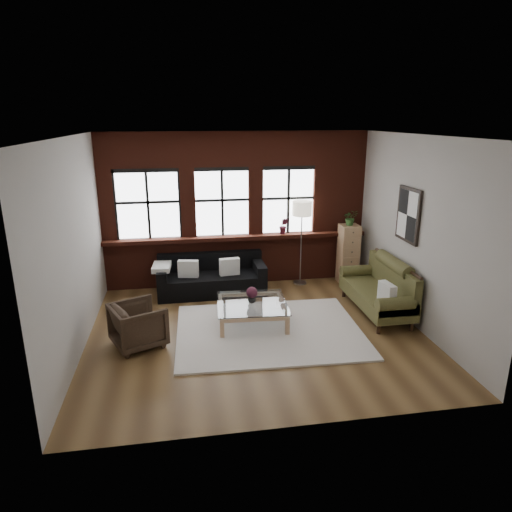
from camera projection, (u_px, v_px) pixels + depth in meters
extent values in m
plane|color=brown|center=(256.00, 332.00, 7.69)|extent=(5.50, 5.50, 0.00)
plane|color=white|center=(256.00, 136.00, 6.75)|extent=(5.50, 5.50, 0.00)
plane|color=#A9A49D|center=(236.00, 210.00, 9.57)|extent=(5.50, 0.00, 5.50)
plane|color=#A9A49D|center=(295.00, 300.00, 4.86)|extent=(5.50, 0.00, 5.50)
plane|color=#A9A49D|center=(74.00, 248.00, 6.78)|extent=(0.00, 5.00, 5.00)
plane|color=#A9A49D|center=(417.00, 233.00, 7.65)|extent=(0.00, 5.00, 5.00)
cube|color=#511D13|center=(238.00, 237.00, 9.60)|extent=(5.50, 0.30, 0.08)
cube|color=silver|center=(269.00, 331.00, 7.69)|extent=(3.16, 2.52, 0.03)
cube|color=silver|center=(188.00, 269.00, 9.04)|extent=(0.42, 0.22, 0.34)
cube|color=silver|center=(230.00, 267.00, 9.17)|extent=(0.41, 0.18, 0.34)
cube|color=silver|center=(387.00, 293.00, 7.71)|extent=(0.18, 0.39, 0.34)
imported|color=black|center=(138.00, 325.00, 7.13)|extent=(1.00, 0.99, 0.70)
imported|color=#B2B2B2|center=(252.00, 299.00, 7.87)|extent=(0.15, 0.15, 0.15)
sphere|color=#481829|center=(252.00, 292.00, 7.84)|extent=(0.19, 0.19, 0.19)
cube|color=tan|center=(348.00, 254.00, 9.82)|extent=(0.39, 0.39, 1.28)
imported|color=#2D5923|center=(350.00, 218.00, 9.58)|extent=(0.31, 0.27, 0.33)
imported|color=#481829|center=(284.00, 226.00, 9.66)|extent=(0.23, 0.21, 0.35)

